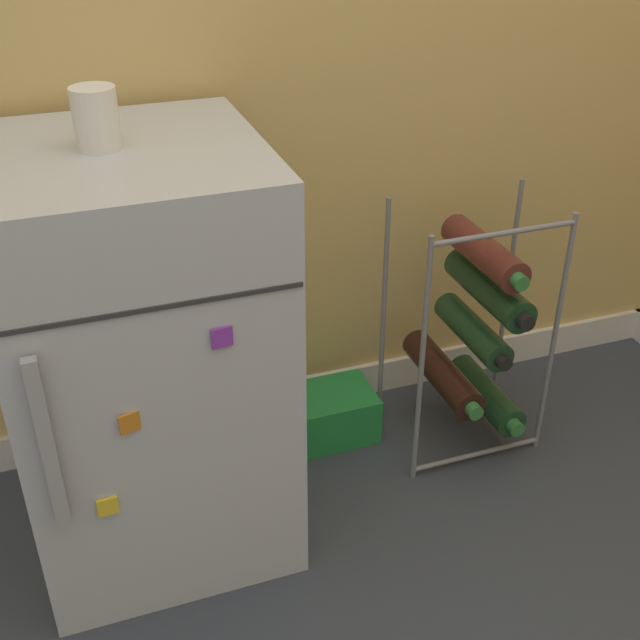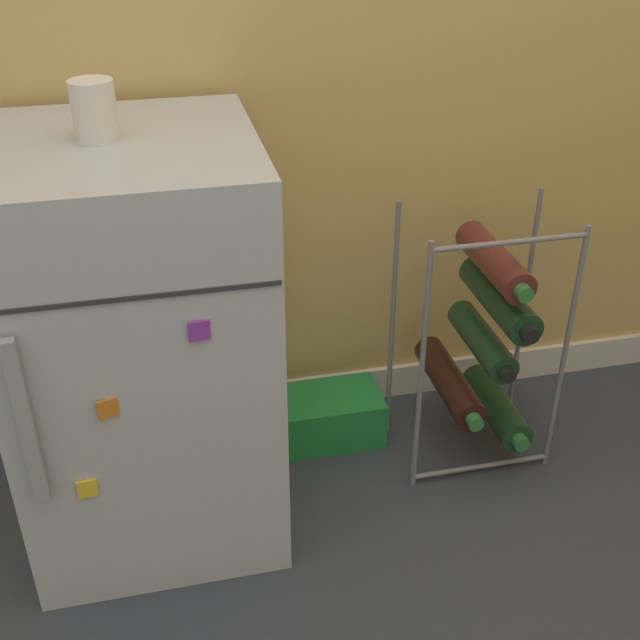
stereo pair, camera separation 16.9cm
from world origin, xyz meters
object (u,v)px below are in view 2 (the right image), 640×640
object	(u,v)px
soda_box	(325,416)
mini_fridge	(142,345)
wine_rack	(484,340)
fridge_top_cup	(94,111)

from	to	relation	value
soda_box	mini_fridge	bearing A→B (deg)	-160.38
wine_rack	mini_fridge	bearing A→B (deg)	-177.70
wine_rack	soda_box	bearing A→B (deg)	161.30
mini_fridge	wine_rack	bearing A→B (deg)	2.30
soda_box	fridge_top_cup	world-z (taller)	fridge_top_cup
soda_box	fridge_top_cup	bearing A→B (deg)	-162.73
mini_fridge	soda_box	world-z (taller)	mini_fridge
mini_fridge	fridge_top_cup	distance (m)	0.47
wine_rack	fridge_top_cup	world-z (taller)	fridge_top_cup
wine_rack	fridge_top_cup	xyz separation A→B (m)	(-0.79, -0.02, 0.59)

